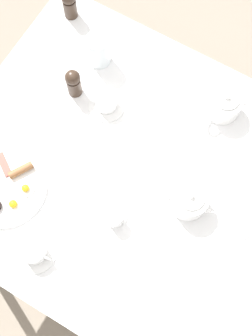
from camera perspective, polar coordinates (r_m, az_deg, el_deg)
ground_plane at (r=2.36m, az=0.00°, el=-6.08°), size 8.00×8.00×0.00m
table at (r=1.67m, az=0.00°, el=-0.91°), size 1.08×1.22×0.77m
breakfast_plate at (r=1.64m, az=-14.55°, el=-2.21°), size 0.29×0.29×0.04m
teapot_near at (r=1.69m, az=11.88°, el=7.58°), size 0.20×0.12×0.11m
teapot_far at (r=1.55m, az=7.71°, el=-3.94°), size 0.12×0.20×0.11m
teacup_with_saucer_left at (r=1.68m, az=-2.43°, el=8.01°), size 0.14×0.14×0.06m
teacup_with_saucer_right at (r=1.55m, az=-11.09°, el=-10.05°), size 0.14×0.14×0.06m
water_glass_tall at (r=1.74m, az=-3.35°, el=14.18°), size 0.08×0.08×0.13m
creamer_jug at (r=1.54m, az=-1.33°, el=-6.12°), size 0.08×0.05×0.06m
pepper_grinder at (r=1.68m, az=-6.42°, el=10.32°), size 0.05×0.05×0.13m
salt_grinder at (r=1.87m, az=-6.92°, el=19.27°), size 0.05×0.05×0.13m
fork_by_plate at (r=1.56m, az=9.93°, el=-14.07°), size 0.10×0.16×0.00m
knife_by_plate at (r=1.54m, az=1.79°, el=-14.41°), size 0.17×0.12×0.00m
fork_spare at (r=1.79m, az=1.82°, el=12.99°), size 0.03×0.18×0.00m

